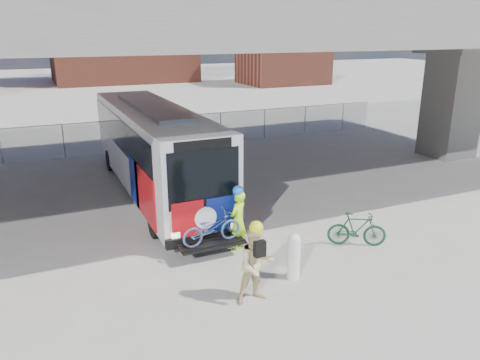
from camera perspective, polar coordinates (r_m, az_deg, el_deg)
ground at (r=16.70m, az=0.42°, el=-5.17°), size 160.00×160.00×0.00m
bus at (r=19.47m, az=-10.51°, el=4.39°), size 2.67×12.95×3.69m
overpass at (r=19.10m, az=-4.82°, el=17.80°), size 40.00×16.00×7.95m
chainlink_fence at (r=27.24m, az=-10.28°, el=6.69°), size 30.00×0.06×30.00m
brick_buildings at (r=62.68m, az=-18.01°, el=15.88°), size 54.00×22.00×12.00m
bollard at (r=12.91m, az=6.60°, el=-9.02°), size 0.34×0.34×1.32m
cyclist_hivis at (r=14.37m, az=-0.25°, el=-4.76°), size 0.82×0.76×2.08m
cyclist_tan at (r=11.71m, az=1.96°, el=-10.17°), size 0.95×0.74×2.15m
bike_parked at (r=15.21m, az=14.05°, el=-5.85°), size 1.84×1.37×1.10m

